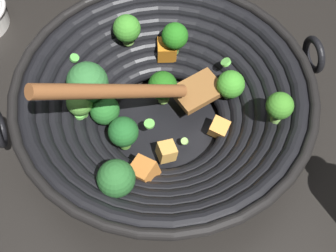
# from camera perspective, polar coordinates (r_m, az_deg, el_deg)

# --- Properties ---
(ground_plane) EXTENTS (4.00, 4.00, 0.00)m
(ground_plane) POSITION_cam_1_polar(r_m,az_deg,el_deg) (0.71, -0.45, -0.16)
(ground_plane) COLOR black
(wok) EXTENTS (0.45, 0.41, 0.22)m
(wok) POSITION_cam_1_polar(r_m,az_deg,el_deg) (0.66, -0.64, 2.88)
(wok) COLOR black
(wok) RESTS_ON ground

